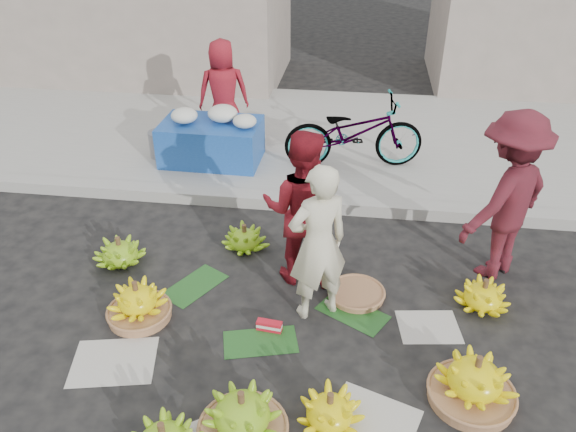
# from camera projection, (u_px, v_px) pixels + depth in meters

# --- Properties ---
(ground) EXTENTS (80.00, 80.00, 0.00)m
(ground) POSITION_uv_depth(u_px,v_px,m) (275.00, 328.00, 5.15)
(ground) COLOR black
(ground) RESTS_ON ground
(curb) EXTENTS (40.00, 0.25, 0.15)m
(curb) POSITION_uv_depth(u_px,v_px,m) (302.00, 202.00, 6.97)
(curb) COLOR #989690
(curb) RESTS_ON ground
(sidewalk) EXTENTS (40.00, 4.00, 0.12)m
(sidewalk) POSITION_uv_depth(u_px,v_px,m) (317.00, 137.00, 8.75)
(sidewalk) COLOR #989690
(sidewalk) RESTS_ON ground
(newspaper_scatter) EXTENTS (3.20, 1.80, 0.00)m
(newspaper_scatter) POSITION_uv_depth(u_px,v_px,m) (260.00, 396.00, 4.47)
(newspaper_scatter) COLOR beige
(newspaper_scatter) RESTS_ON ground
(banana_leaves) EXTENTS (2.00, 1.00, 0.00)m
(banana_leaves) POSITION_uv_depth(u_px,v_px,m) (268.00, 312.00, 5.33)
(banana_leaves) COLOR #194C1A
(banana_leaves) RESTS_ON ground
(banana_bunch_0) EXTENTS (0.66, 0.66, 0.41)m
(banana_bunch_0) POSITION_uv_depth(u_px,v_px,m) (138.00, 303.00, 5.18)
(banana_bunch_0) COLOR #915E3D
(banana_bunch_0) RESTS_ON ground
(banana_bunch_2) EXTENTS (0.69, 0.69, 0.45)m
(banana_bunch_2) POSITION_uv_depth(u_px,v_px,m) (242.00, 417.00, 4.06)
(banana_bunch_2) COLOR #915E3D
(banana_bunch_2) RESTS_ON ground
(banana_bunch_3) EXTENTS (0.50, 0.50, 0.32)m
(banana_bunch_3) POSITION_uv_depth(u_px,v_px,m) (330.00, 411.00, 4.18)
(banana_bunch_3) COLOR #FFEE0C
(banana_bunch_3) RESTS_ON ground
(banana_bunch_4) EXTENTS (0.72, 0.72, 0.46)m
(banana_bunch_4) POSITION_uv_depth(u_px,v_px,m) (474.00, 382.00, 4.34)
(banana_bunch_4) COLOR #915E3D
(banana_bunch_4) RESTS_ON ground
(banana_bunch_5) EXTENTS (0.53, 0.53, 0.32)m
(banana_bunch_5) POSITION_uv_depth(u_px,v_px,m) (483.00, 295.00, 5.33)
(banana_bunch_5) COLOR #FFEE0C
(banana_bunch_5) RESTS_ON ground
(banana_bunch_6) EXTENTS (0.59, 0.59, 0.33)m
(banana_bunch_6) POSITION_uv_depth(u_px,v_px,m) (120.00, 253.00, 5.92)
(banana_bunch_6) COLOR #65A617
(banana_bunch_6) RESTS_ON ground
(banana_bunch_7) EXTENTS (0.47, 0.47, 0.31)m
(banana_bunch_7) POSITION_uv_depth(u_px,v_px,m) (245.00, 239.00, 6.17)
(banana_bunch_7) COLOR #65A617
(banana_bunch_7) RESTS_ON ground
(basket_spare) EXTENTS (0.69, 0.69, 0.06)m
(basket_spare) POSITION_uv_depth(u_px,v_px,m) (357.00, 294.00, 5.51)
(basket_spare) COLOR #915E3D
(basket_spare) RESTS_ON ground
(incense_stack) EXTENTS (0.24, 0.10, 0.09)m
(incense_stack) POSITION_uv_depth(u_px,v_px,m) (269.00, 326.00, 5.09)
(incense_stack) COLOR red
(incense_stack) RESTS_ON ground
(vendor_cream) EXTENTS (0.68, 0.60, 1.55)m
(vendor_cream) POSITION_uv_depth(u_px,v_px,m) (318.00, 244.00, 4.94)
(vendor_cream) COLOR beige
(vendor_cream) RESTS_ON ground
(vendor_red) EXTENTS (0.81, 0.64, 1.61)m
(vendor_red) POSITION_uv_depth(u_px,v_px,m) (301.00, 208.00, 5.41)
(vendor_red) COLOR maroon
(vendor_red) RESTS_ON ground
(man_striped) EXTENTS (1.27, 1.26, 1.76)m
(man_striped) POSITION_uv_depth(u_px,v_px,m) (507.00, 197.00, 5.44)
(man_striped) COLOR maroon
(man_striped) RESTS_ON ground
(flower_table) EXTENTS (1.36, 0.86, 0.78)m
(flower_table) POSITION_uv_depth(u_px,v_px,m) (212.00, 139.00, 7.73)
(flower_table) COLOR #18459C
(flower_table) RESTS_ON sidewalk
(grey_bucket) EXTENTS (0.33, 0.33, 0.37)m
(grey_bucket) POSITION_uv_depth(u_px,v_px,m) (161.00, 144.00, 7.92)
(grey_bucket) COLOR slate
(grey_bucket) RESTS_ON sidewalk
(flower_vendor) EXTENTS (0.84, 0.67, 1.50)m
(flower_vendor) POSITION_uv_depth(u_px,v_px,m) (223.00, 92.00, 8.10)
(flower_vendor) COLOR maroon
(flower_vendor) RESTS_ON sidewalk
(bicycle) EXTENTS (0.98, 1.95, 0.98)m
(bicycle) POSITION_uv_depth(u_px,v_px,m) (354.00, 132.00, 7.50)
(bicycle) COLOR gray
(bicycle) RESTS_ON sidewalk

